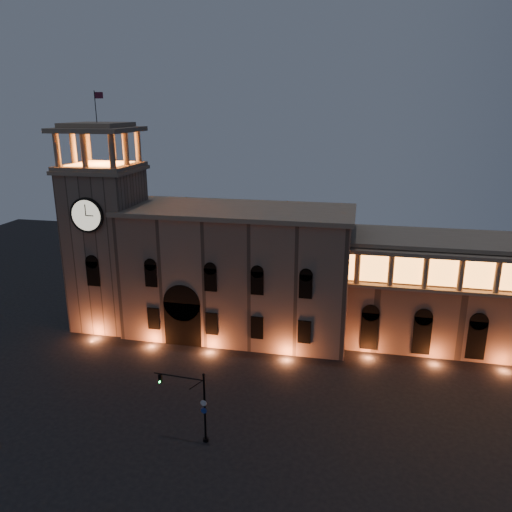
# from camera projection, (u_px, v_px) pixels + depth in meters

# --- Properties ---
(ground) EXTENTS (160.00, 160.00, 0.00)m
(ground) POSITION_uv_depth(u_px,v_px,m) (205.00, 425.00, 49.68)
(ground) COLOR black
(ground) RESTS_ON ground
(government_building) EXTENTS (30.80, 12.80, 17.60)m
(government_building) POSITION_uv_depth(u_px,v_px,m) (237.00, 272.00, 68.12)
(government_building) COLOR #806554
(government_building) RESTS_ON ground
(clock_tower) EXTENTS (9.80, 9.80, 32.40)m
(clock_tower) POSITION_uv_depth(u_px,v_px,m) (107.00, 240.00, 69.77)
(clock_tower) COLOR #806554
(clock_tower) RESTS_ON ground
(colonnade_wing) EXTENTS (40.60, 11.50, 14.50)m
(colonnade_wing) POSITION_uv_depth(u_px,v_px,m) (499.00, 295.00, 63.72)
(colonnade_wing) COLOR #7B614F
(colonnade_wing) RESTS_ON ground
(traffic_light) EXTENTS (5.25, 0.74, 7.22)m
(traffic_light) POSITION_uv_depth(u_px,v_px,m) (196.00, 405.00, 46.40)
(traffic_light) COLOR black
(traffic_light) RESTS_ON ground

